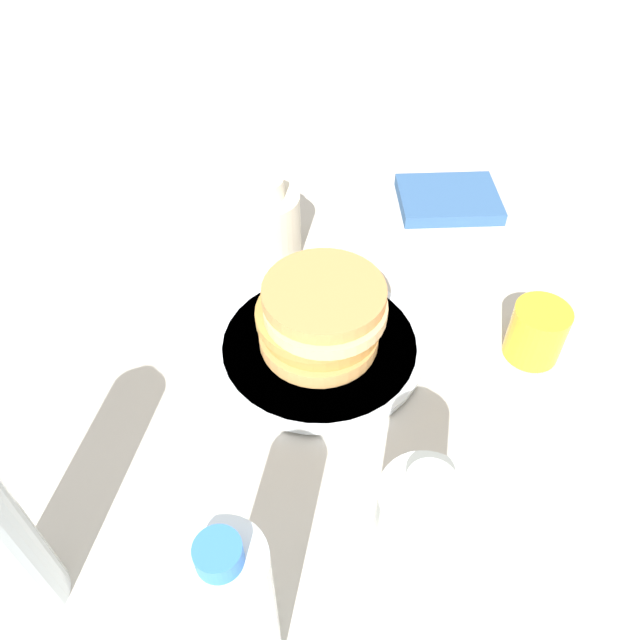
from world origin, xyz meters
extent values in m
plane|color=#BCB7AD|center=(0.00, 0.00, 0.00)|extent=(4.00, 4.00, 0.00)
cylinder|color=silver|center=(0.02, 0.00, 0.01)|extent=(0.24, 0.24, 0.01)
cylinder|color=silver|center=(0.02, 0.00, 0.01)|extent=(0.26, 0.26, 0.01)
cylinder|color=tan|center=(0.02, 0.00, 0.02)|extent=(0.14, 0.14, 0.01)
cylinder|color=tan|center=(0.01, -0.01, 0.03)|extent=(0.14, 0.14, 0.02)
cylinder|color=#BB7E3A|center=(0.02, 0.00, 0.05)|extent=(0.14, 0.14, 0.02)
cylinder|color=#B18841|center=(0.01, 0.00, 0.06)|extent=(0.14, 0.14, 0.01)
cylinder|color=tan|center=(0.02, -0.01, 0.08)|extent=(0.14, 0.14, 0.02)
cylinder|color=#C9854A|center=(0.02, 0.00, 0.09)|extent=(0.14, 0.14, 0.02)
cylinder|color=yellow|center=(0.26, -0.08, 0.04)|extent=(0.07, 0.07, 0.07)
cylinder|color=beige|center=(0.00, 0.20, 0.05)|extent=(0.09, 0.09, 0.10)
cylinder|color=beige|center=(0.00, 0.20, 0.11)|extent=(0.05, 0.05, 0.03)
cylinder|color=silver|center=(-0.14, -0.31, 0.10)|extent=(0.06, 0.06, 0.19)
cylinder|color=blue|center=(-0.14, -0.31, 0.20)|extent=(0.03, 0.03, 0.02)
cylinder|color=silver|center=(0.00, -0.32, 0.11)|extent=(0.07, 0.07, 0.21)
cylinder|color=white|center=(0.00, -0.32, 0.22)|extent=(0.03, 0.03, 0.02)
cube|color=#33598C|center=(0.29, 0.23, 0.01)|extent=(0.18, 0.15, 0.02)
camera|label=1|loc=(-0.12, -0.49, 0.58)|focal=35.00mm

